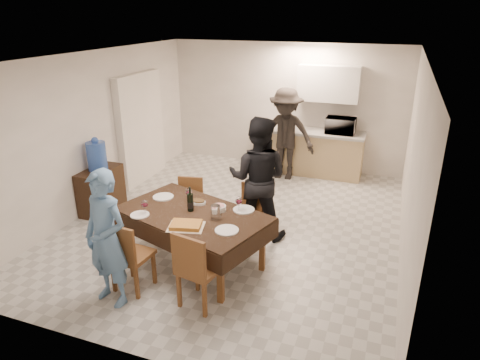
% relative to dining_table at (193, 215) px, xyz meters
% --- Properties ---
extents(floor, '(5.00, 6.00, 0.02)m').
position_rel_dining_table_xyz_m(floor, '(0.11, 1.27, -0.72)').
color(floor, beige).
rests_on(floor, ground).
extents(ceiling, '(5.00, 6.00, 0.02)m').
position_rel_dining_table_xyz_m(ceiling, '(0.11, 1.27, 1.88)').
color(ceiling, white).
rests_on(ceiling, wall_back).
extents(wall_back, '(5.00, 0.02, 2.60)m').
position_rel_dining_table_xyz_m(wall_back, '(0.11, 4.27, 0.58)').
color(wall_back, silver).
rests_on(wall_back, floor).
extents(wall_front, '(5.00, 0.02, 2.60)m').
position_rel_dining_table_xyz_m(wall_front, '(0.11, -1.73, 0.58)').
color(wall_front, silver).
rests_on(wall_front, floor).
extents(wall_left, '(0.02, 6.00, 2.60)m').
position_rel_dining_table_xyz_m(wall_left, '(-2.39, 1.27, 0.58)').
color(wall_left, silver).
rests_on(wall_left, floor).
extents(wall_right, '(0.02, 6.00, 2.60)m').
position_rel_dining_table_xyz_m(wall_right, '(2.61, 1.27, 0.58)').
color(wall_right, silver).
rests_on(wall_right, floor).
extents(stub_partition, '(0.15, 1.40, 2.10)m').
position_rel_dining_table_xyz_m(stub_partition, '(-2.31, 2.47, 0.33)').
color(stub_partition, white).
rests_on(stub_partition, floor).
extents(kitchen_base_cabinet, '(2.20, 0.60, 0.86)m').
position_rel_dining_table_xyz_m(kitchen_base_cabinet, '(0.71, 3.95, -0.29)').
color(kitchen_base_cabinet, tan).
rests_on(kitchen_base_cabinet, floor).
extents(kitchen_worktop, '(2.24, 0.64, 0.05)m').
position_rel_dining_table_xyz_m(kitchen_worktop, '(0.71, 3.95, 0.17)').
color(kitchen_worktop, '#A1A19C').
rests_on(kitchen_worktop, kitchen_base_cabinet).
extents(upper_cabinet, '(1.20, 0.34, 0.70)m').
position_rel_dining_table_xyz_m(upper_cabinet, '(1.01, 4.09, 1.13)').
color(upper_cabinet, white).
rests_on(upper_cabinet, wall_back).
extents(dining_table, '(2.18, 1.65, 0.75)m').
position_rel_dining_table_xyz_m(dining_table, '(0.00, 0.00, 0.00)').
color(dining_table, black).
rests_on(dining_table, floor).
extents(chair_near_left, '(0.46, 0.46, 0.50)m').
position_rel_dining_table_xyz_m(chair_near_left, '(-0.45, -0.84, -0.15)').
color(chair_near_left, brown).
rests_on(chair_near_left, floor).
extents(chair_near_right, '(0.51, 0.51, 0.52)m').
position_rel_dining_table_xyz_m(chair_near_right, '(0.45, -0.84, -0.13)').
color(chair_near_right, brown).
rests_on(chair_near_right, floor).
extents(chair_far_left, '(0.45, 0.46, 0.46)m').
position_rel_dining_table_xyz_m(chair_far_left, '(-0.45, 0.67, -0.20)').
color(chair_far_left, brown).
rests_on(chair_far_left, floor).
extents(chair_far_right, '(0.51, 0.52, 0.47)m').
position_rel_dining_table_xyz_m(chair_far_right, '(0.45, 0.67, -0.19)').
color(chair_far_right, brown).
rests_on(chair_far_right, floor).
extents(console, '(0.41, 0.81, 0.75)m').
position_rel_dining_table_xyz_m(console, '(-2.17, 0.93, -0.34)').
color(console, black).
rests_on(console, floor).
extents(water_jug, '(0.31, 0.31, 0.47)m').
position_rel_dining_table_xyz_m(water_jug, '(-2.17, 0.93, 0.27)').
color(water_jug, blue).
rests_on(water_jug, console).
extents(wine_bottle, '(0.08, 0.08, 0.33)m').
position_rel_dining_table_xyz_m(wine_bottle, '(-0.05, 0.05, 0.20)').
color(wine_bottle, black).
rests_on(wine_bottle, dining_table).
extents(water_pitcher, '(0.12, 0.12, 0.18)m').
position_rel_dining_table_xyz_m(water_pitcher, '(0.35, -0.05, 0.13)').
color(water_pitcher, white).
rests_on(water_pitcher, dining_table).
extents(savoury_tart, '(0.50, 0.42, 0.05)m').
position_rel_dining_table_xyz_m(savoury_tart, '(0.10, -0.38, 0.06)').
color(savoury_tart, '#C8803A').
rests_on(savoury_tart, dining_table).
extents(salad_bowl, '(0.18, 0.18, 0.07)m').
position_rel_dining_table_xyz_m(salad_bowl, '(0.30, 0.18, 0.07)').
color(salad_bowl, white).
rests_on(salad_bowl, dining_table).
extents(mushroom_dish, '(0.20, 0.20, 0.03)m').
position_rel_dining_table_xyz_m(mushroom_dish, '(-0.05, 0.28, 0.05)').
color(mushroom_dish, white).
rests_on(mushroom_dish, dining_table).
extents(wine_glass_a, '(0.09, 0.09, 0.20)m').
position_rel_dining_table_xyz_m(wine_glass_a, '(-0.55, -0.25, 0.13)').
color(wine_glass_a, white).
rests_on(wine_glass_a, dining_table).
extents(wine_glass_b, '(0.09, 0.09, 0.21)m').
position_rel_dining_table_xyz_m(wine_glass_b, '(0.55, 0.25, 0.14)').
color(wine_glass_b, white).
rests_on(wine_glass_b, dining_table).
extents(wine_glass_c, '(0.09, 0.09, 0.20)m').
position_rel_dining_table_xyz_m(wine_glass_c, '(-0.20, 0.30, 0.13)').
color(wine_glass_c, white).
rests_on(wine_glass_c, dining_table).
extents(plate_near_left, '(0.24, 0.24, 0.01)m').
position_rel_dining_table_xyz_m(plate_near_left, '(-0.60, -0.30, 0.04)').
color(plate_near_left, white).
rests_on(plate_near_left, dining_table).
extents(plate_near_right, '(0.29, 0.29, 0.02)m').
position_rel_dining_table_xyz_m(plate_near_right, '(0.60, -0.30, 0.04)').
color(plate_near_right, white).
rests_on(plate_near_right, dining_table).
extents(plate_far_left, '(0.29, 0.29, 0.02)m').
position_rel_dining_table_xyz_m(plate_far_left, '(-0.60, 0.30, 0.04)').
color(plate_far_left, white).
rests_on(plate_far_left, dining_table).
extents(plate_far_right, '(0.28, 0.28, 0.02)m').
position_rel_dining_table_xyz_m(plate_far_right, '(0.60, 0.30, 0.04)').
color(plate_far_right, white).
rests_on(plate_far_right, dining_table).
extents(microwave, '(0.57, 0.38, 0.31)m').
position_rel_dining_table_xyz_m(microwave, '(1.33, 3.95, 0.35)').
color(microwave, white).
rests_on(microwave, kitchen_worktop).
extents(person_near, '(0.66, 0.50, 1.63)m').
position_rel_dining_table_xyz_m(person_near, '(-0.55, -1.05, 0.10)').
color(person_near, '#567FAB').
rests_on(person_near, floor).
extents(person_far, '(0.96, 0.78, 1.83)m').
position_rel_dining_table_xyz_m(person_far, '(0.55, 1.05, 0.20)').
color(person_far, black).
rests_on(person_far, floor).
extents(person_kitchen, '(1.18, 0.68, 1.82)m').
position_rel_dining_table_xyz_m(person_kitchen, '(0.33, 3.50, 0.19)').
color(person_kitchen, black).
rests_on(person_kitchen, floor).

